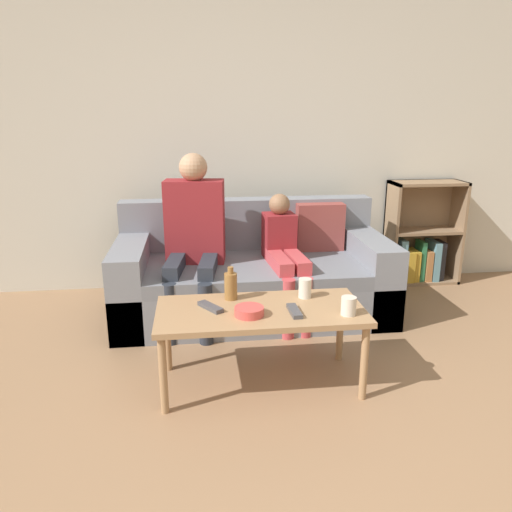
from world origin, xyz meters
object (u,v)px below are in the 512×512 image
bookshelf (419,243)px  person_adult (194,229)px  snack_bowl (249,311)px  bottle (231,286)px  cup_near (305,288)px  tv_remote_1 (210,307)px  person_child (285,252)px  cup_far (349,306)px  coffee_table (260,317)px  couch (253,277)px  tv_remote_0 (294,311)px

bookshelf → person_adult: bearing=-163.0°
snack_bowl → bottle: bearing=107.4°
bookshelf → bottle: bearing=-141.3°
cup_near → tv_remote_1: 0.54m
person_child → cup_near: size_ratio=8.03×
cup_far → snack_bowl: (-0.50, 0.05, -0.03)m
cup_near → bottle: (-0.41, 0.02, 0.02)m
bookshelf → bottle: (-1.73, -1.39, 0.18)m
cup_near → cup_far: bearing=-58.0°
bookshelf → coffee_table: bookshelf is taller
coffee_table → person_adult: size_ratio=0.94×
person_adult → tv_remote_1: person_adult is taller
bottle → couch: bearing=75.4°
cup_near → bookshelf: bearing=46.9°
tv_remote_1 → coffee_table: bearing=-40.1°
bookshelf → cup_near: 1.94m
bookshelf → person_child: (-1.30, -0.66, 0.15)m
couch → cup_far: couch is taller
person_adult → bottle: (0.19, -0.80, -0.14)m
bookshelf → tv_remote_1: bearing=-140.7°
tv_remote_1 → person_child: bearing=23.5°
cup_near → tv_remote_1: bearing=-168.8°
person_adult → cup_far: bearing=-47.4°
person_child → tv_remote_1: (-0.55, -0.85, -0.04)m
couch → bottle: 0.94m
person_adult → tv_remote_1: 0.95m
bookshelf → cup_far: (-1.15, -1.68, 0.15)m
tv_remote_1 → cup_near: bearing=-22.6°
person_adult → tv_remote_1: size_ratio=6.92×
cup_far → bottle: 0.65m
bottle → tv_remote_1: bearing=-132.3°
tv_remote_1 → bottle: 0.19m
snack_bowl → coffee_table: bearing=49.8°
cup_near → person_adult: bearing=126.2°
couch → coffee_table: (-0.08, -1.03, 0.13)m
couch → snack_bowl: (-0.15, -1.11, 0.20)m
person_child → bottle: person_child is taller
bookshelf → person_child: size_ratio=1.00×
cup_near → tv_remote_0: (-0.10, -0.21, -0.04)m
tv_remote_0 → bookshelf: bearing=46.7°
bottle → cup_near: bearing=-3.5°
bookshelf → coffee_table: size_ratio=0.80×
bookshelf → cup_near: size_ratio=8.01×
bookshelf → snack_bowl: (-1.66, -1.62, 0.13)m
snack_bowl → couch: bearing=82.2°
tv_remote_0 → person_child: bearing=80.8°
coffee_table → snack_bowl: 0.13m
person_child → tv_remote_0: bearing=-101.9°
tv_remote_1 → bottle: bottle is taller
bookshelf → tv_remote_0: (-1.42, -1.62, 0.11)m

